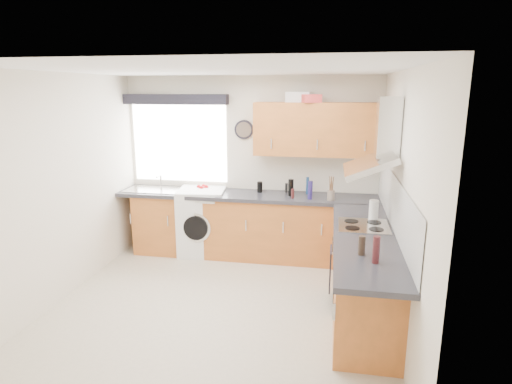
% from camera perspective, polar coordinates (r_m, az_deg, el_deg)
% --- Properties ---
extents(ground_plane, '(3.60, 3.60, 0.00)m').
position_cam_1_polar(ground_plane, '(4.87, -4.83, -14.95)').
color(ground_plane, beige).
extents(ceiling, '(3.60, 3.60, 0.02)m').
position_cam_1_polar(ceiling, '(4.28, -5.52, 15.93)').
color(ceiling, white).
rests_on(ceiling, wall_back).
extents(wall_back, '(3.60, 0.02, 2.50)m').
position_cam_1_polar(wall_back, '(6.13, -0.73, 3.52)').
color(wall_back, silver).
rests_on(wall_back, ground_plane).
extents(wall_front, '(3.60, 0.02, 2.50)m').
position_cam_1_polar(wall_front, '(2.80, -14.98, -9.38)').
color(wall_front, silver).
rests_on(wall_front, ground_plane).
extents(wall_left, '(0.02, 3.60, 2.50)m').
position_cam_1_polar(wall_left, '(5.18, -24.76, 0.38)').
color(wall_left, silver).
rests_on(wall_left, ground_plane).
extents(wall_right, '(0.02, 3.60, 2.50)m').
position_cam_1_polar(wall_right, '(4.31, 18.62, -1.53)').
color(wall_right, silver).
rests_on(wall_right, ground_plane).
extents(window, '(1.40, 0.02, 1.10)m').
position_cam_1_polar(window, '(6.35, -10.16, 6.40)').
color(window, white).
rests_on(window, wall_back).
extents(window_blind, '(1.50, 0.18, 0.14)m').
position_cam_1_polar(window_blind, '(6.22, -10.70, 12.06)').
color(window_blind, black).
rests_on(window_blind, wall_back).
extents(splashback, '(0.01, 3.00, 0.54)m').
position_cam_1_polar(splashback, '(4.61, 17.92, -1.41)').
color(splashback, white).
rests_on(splashback, wall_right).
extents(base_cab_back, '(3.00, 0.58, 0.86)m').
position_cam_1_polar(base_cab_back, '(6.07, -2.16, -4.58)').
color(base_cab_back, '#A65A25').
rests_on(base_cab_back, ground_plane).
extents(base_cab_corner, '(0.60, 0.60, 0.86)m').
position_cam_1_polar(base_cab_corner, '(5.94, 13.14, -5.34)').
color(base_cab_corner, '#A65A25').
rests_on(base_cab_corner, ground_plane).
extents(base_cab_right, '(0.58, 2.10, 0.86)m').
position_cam_1_polar(base_cab_right, '(4.69, 14.03, -10.64)').
color(base_cab_right, '#A65A25').
rests_on(base_cab_right, ground_plane).
extents(worktop_back, '(3.60, 0.62, 0.05)m').
position_cam_1_polar(worktop_back, '(5.91, -1.27, -0.47)').
color(worktop_back, '#26262B').
rests_on(worktop_back, base_cab_back).
extents(worktop_right, '(0.62, 2.42, 0.05)m').
position_cam_1_polar(worktop_right, '(4.38, 14.36, -5.99)').
color(worktop_right, '#26262B').
rests_on(worktop_right, base_cab_right).
extents(sink, '(0.84, 0.46, 0.10)m').
position_cam_1_polar(sink, '(6.29, -13.23, 0.64)').
color(sink, silver).
rests_on(sink, worktop_back).
extents(oven, '(0.56, 0.58, 0.85)m').
position_cam_1_polar(oven, '(4.82, 13.80, -9.97)').
color(oven, black).
rests_on(oven, ground_plane).
extents(hob_plate, '(0.52, 0.52, 0.01)m').
position_cam_1_polar(hob_plate, '(4.65, 14.14, -4.40)').
color(hob_plate, silver).
rests_on(hob_plate, worktop_right).
extents(extractor_hood, '(0.52, 0.78, 0.66)m').
position_cam_1_polar(extractor_hood, '(4.48, 16.05, 6.00)').
color(extractor_hood, silver).
rests_on(extractor_hood, wall_right).
extents(upper_cabinets, '(1.70, 0.35, 0.70)m').
position_cam_1_polar(upper_cabinets, '(5.77, 8.31, 8.27)').
color(upper_cabinets, '#A65A25').
rests_on(upper_cabinets, wall_back).
extents(washing_machine, '(0.71, 0.69, 0.94)m').
position_cam_1_polar(washing_machine, '(6.20, -7.14, -3.88)').
color(washing_machine, white).
rests_on(washing_machine, ground_plane).
extents(wall_clock, '(0.27, 0.04, 0.27)m').
position_cam_1_polar(wall_clock, '(6.04, -1.66, 8.30)').
color(wall_clock, black).
rests_on(wall_clock, wall_back).
extents(casserole, '(0.35, 0.28, 0.13)m').
position_cam_1_polar(casserole, '(5.82, 5.78, 12.49)').
color(casserole, white).
rests_on(casserole, upper_cabinets).
extents(storage_box, '(0.28, 0.25, 0.10)m').
position_cam_1_polar(storage_box, '(5.65, 7.39, 12.27)').
color(storage_box, '#CB3835').
rests_on(storage_box, upper_cabinets).
extents(utensil_pot, '(0.11, 0.11, 0.13)m').
position_cam_1_polar(utensil_pot, '(5.64, 9.96, -0.44)').
color(utensil_pot, '#7E6C5F').
rests_on(utensil_pot, worktop_back).
extents(kitchen_roll, '(0.11, 0.11, 0.22)m').
position_cam_1_polar(kitchen_roll, '(4.89, 15.42, -2.34)').
color(kitchen_roll, white).
rests_on(kitchen_roll, worktop_right).
extents(tomato_cluster, '(0.16, 0.16, 0.07)m').
position_cam_1_polar(tomato_cluster, '(6.20, -7.14, 0.65)').
color(tomato_cluster, '#C1080D').
rests_on(tomato_cluster, worktop_back).
extents(jar_0, '(0.07, 0.07, 0.23)m').
position_cam_1_polar(jar_0, '(5.79, 4.67, 0.59)').
color(jar_0, black).
rests_on(jar_0, worktop_back).
extents(jar_1, '(0.04, 0.04, 0.24)m').
position_cam_1_polar(jar_1, '(5.90, 6.88, 0.85)').
color(jar_1, navy).
rests_on(jar_1, worktop_back).
extents(jar_2, '(0.04, 0.04, 0.13)m').
position_cam_1_polar(jar_2, '(5.66, 4.91, -0.22)').
color(jar_2, '#3F1617').
rests_on(jar_2, worktop_back).
extents(jar_3, '(0.06, 0.06, 0.24)m').
position_cam_1_polar(jar_3, '(5.65, 7.24, 0.26)').
color(jar_3, navy).
rests_on(jar_3, worktop_back).
extents(jar_4, '(0.07, 0.07, 0.15)m').
position_cam_1_polar(jar_4, '(5.98, 0.51, 0.67)').
color(jar_4, black).
rests_on(jar_4, worktop_back).
extents(jar_5, '(0.05, 0.05, 0.11)m').
position_cam_1_polar(jar_5, '(5.86, 4.58, 0.16)').
color(jar_5, '#5A2220').
rests_on(jar_5, worktop_back).
extents(jar_6, '(0.04, 0.04, 0.13)m').
position_cam_1_polar(jar_6, '(5.99, 4.06, 0.57)').
color(jar_6, black).
rests_on(jar_6, worktop_back).
extents(bottle_0, '(0.06, 0.06, 0.23)m').
position_cam_1_polar(bottle_0, '(3.70, 15.73, -7.43)').
color(bottle_0, '#40161A').
rests_on(bottle_0, worktop_right).
extents(bottle_1, '(0.06, 0.06, 0.17)m').
position_cam_1_polar(bottle_1, '(3.86, 13.92, -6.93)').
color(bottle_1, black).
rests_on(bottle_1, worktop_right).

